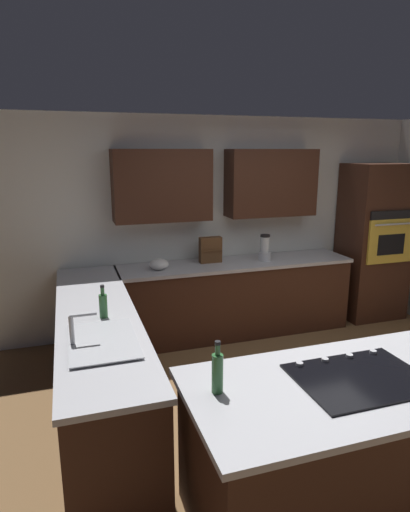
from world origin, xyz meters
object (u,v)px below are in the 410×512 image
object	(u,v)px
sink_unit	(102,340)
spice_rack	(210,250)
mixing_bowl	(159,264)
cooktop	(360,377)
wall_oven	(374,242)
dish_soap_bottle	(103,305)
oil_bottle	(217,372)
blender	(265,250)

from	to	relation	value
sink_unit	spice_rack	size ratio (longest dim) A/B	2.29
mixing_bowl	spice_rack	world-z (taller)	spice_rack
cooktop	mixing_bowl	world-z (taller)	mixing_bowl
wall_oven	dish_soap_bottle	xyz separation A→B (m)	(3.62, 1.32, -0.01)
spice_rack	dish_soap_bottle	size ratio (longest dim) A/B	1.14
cooktop	dish_soap_bottle	world-z (taller)	dish_soap_bottle
wall_oven	dish_soap_bottle	size ratio (longest dim) A/B	7.57
cooktop	oil_bottle	distance (m)	0.86
spice_rack	oil_bottle	world-z (taller)	spice_rack
mixing_bowl	wall_oven	bearing A→B (deg)	-179.28
wall_oven	spice_rack	bearing A→B (deg)	-2.14
cooktop	oil_bottle	bearing A→B (deg)	-7.93
dish_soap_bottle	mixing_bowl	bearing A→B (deg)	-119.37
mixing_bowl	spice_rack	xyz separation A→B (m)	(-0.65, -0.12, 0.09)
wall_oven	blender	distance (m)	1.60
spice_rack	oil_bottle	distance (m)	2.86
sink_unit	dish_soap_bottle	size ratio (longest dim) A/B	2.60
sink_unit	cooktop	size ratio (longest dim) A/B	0.92
wall_oven	oil_bottle	xyz separation A→B (m)	(3.12, 2.64, 0.00)
wall_oven	oil_bottle	size ratio (longest dim) A/B	6.71
cooktop	blender	xyz separation A→B (m)	(-0.68, -2.72, 0.13)
sink_unit	dish_soap_bottle	world-z (taller)	dish_soap_bottle
mixing_bowl	sink_unit	bearing A→B (deg)	66.13
wall_oven	sink_unit	size ratio (longest dim) A/B	2.91
cooktop	blender	world-z (taller)	blender
cooktop	blender	distance (m)	2.81
oil_bottle	spice_rack	bearing A→B (deg)	-107.80
spice_rack	oil_bottle	size ratio (longest dim) A/B	1.01
blender	mixing_bowl	size ratio (longest dim) A/B	1.47
cooktop	spice_rack	bearing A→B (deg)	-90.61
blender	oil_bottle	size ratio (longest dim) A/B	1.05
mixing_bowl	dish_soap_bottle	size ratio (longest dim) A/B	0.81
wall_oven	sink_unit	distance (m)	4.09
mixing_bowl	oil_bottle	xyz separation A→B (m)	(0.22, 2.60, 0.06)
sink_unit	oil_bottle	xyz separation A→B (m)	(-0.55, 0.84, 0.10)
cooktop	mixing_bowl	size ratio (longest dim) A/B	3.49
sink_unit	mixing_bowl	distance (m)	1.92
sink_unit	spice_rack	distance (m)	2.37
mixing_bowl	oil_bottle	distance (m)	2.61
sink_unit	spice_rack	bearing A→B (deg)	-127.23
sink_unit	mixing_bowl	bearing A→B (deg)	-113.87
spice_rack	dish_soap_bottle	distance (m)	1.96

